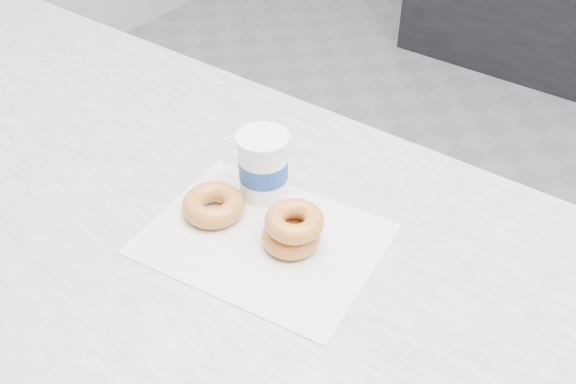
% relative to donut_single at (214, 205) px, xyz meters
% --- Properties ---
extents(wax_paper, '(0.37, 0.30, 0.00)m').
position_rel_donut_single_xyz_m(wax_paper, '(0.10, 0.00, -0.02)').
color(wax_paper, silver).
rests_on(wax_paper, counter).
extents(donut_single, '(0.13, 0.13, 0.03)m').
position_rel_donut_single_xyz_m(donut_single, '(0.00, 0.00, 0.00)').
color(donut_single, orange).
rests_on(donut_single, wax_paper).
extents(donut_stack, '(0.11, 0.11, 0.06)m').
position_rel_donut_single_xyz_m(donut_stack, '(0.14, 0.02, 0.01)').
color(donut_stack, orange).
rests_on(donut_stack, wax_paper).
extents(coffee_cup, '(0.10, 0.10, 0.11)m').
position_rel_donut_single_xyz_m(coffee_cup, '(0.03, 0.09, 0.04)').
color(coffee_cup, white).
rests_on(coffee_cup, counter).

